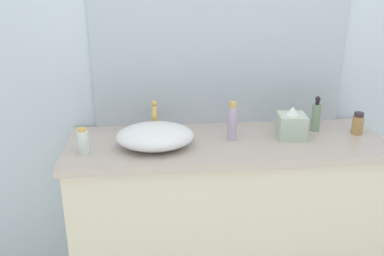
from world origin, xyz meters
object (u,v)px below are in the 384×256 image
at_px(sink_basin, 155,136).
at_px(perfume_bottle, 232,122).
at_px(spray_can, 83,141).
at_px(lotion_bottle, 358,124).
at_px(tissue_box, 291,125).
at_px(soap_dispenser, 316,116).

distance_m(sink_basin, perfume_bottle, 0.39).
xyz_separation_m(sink_basin, spray_can, (-0.33, -0.05, 0.00)).
bearing_deg(lotion_bottle, sink_basin, -175.81).
relative_size(lotion_bottle, perfume_bottle, 0.59).
bearing_deg(spray_can, perfume_bottle, 8.24).
distance_m(lotion_bottle, tissue_box, 0.36).
bearing_deg(soap_dispenser, tissue_box, -151.13).
height_order(spray_can, tissue_box, tissue_box).
bearing_deg(tissue_box, lotion_bottle, 2.87).
bearing_deg(lotion_bottle, soap_dispenser, 160.48).
height_order(soap_dispenser, spray_can, soap_dispenser).
bearing_deg(tissue_box, sink_basin, -175.12).
height_order(sink_basin, lotion_bottle, lotion_bottle).
relative_size(lotion_bottle, tissue_box, 0.71).
height_order(perfume_bottle, spray_can, perfume_bottle).
bearing_deg(spray_can, lotion_bottle, 5.12).
distance_m(lotion_bottle, perfume_bottle, 0.66).
height_order(lotion_bottle, perfume_bottle, perfume_bottle).
bearing_deg(lotion_bottle, tissue_box, -177.13).
bearing_deg(perfume_bottle, lotion_bottle, 1.71).
distance_m(lotion_bottle, spray_can, 1.37).
height_order(soap_dispenser, lotion_bottle, soap_dispenser).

